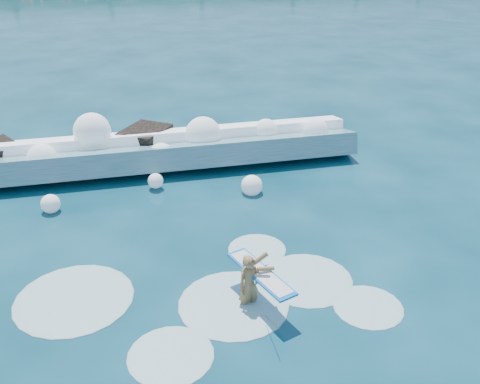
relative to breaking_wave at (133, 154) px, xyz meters
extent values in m
plane|color=#072D3A|center=(1.30, -7.24, -0.50)|extent=(200.00, 200.00, 0.00)
cube|color=teal|center=(0.00, -0.16, -0.08)|extent=(16.49, 2.51, 1.38)
cube|color=white|center=(0.00, 0.64, 0.33)|extent=(16.49, 1.16, 0.64)
cube|color=black|center=(-2.17, -0.20, -0.18)|extent=(1.65, 1.29, 0.91)
cube|color=black|center=(0.53, 1.00, -0.05)|extent=(2.24, 2.33, 1.27)
imported|color=olive|center=(2.21, -8.73, 0.03)|extent=(0.67, 0.53, 1.61)
cube|color=blue|center=(2.49, -8.68, 0.31)|extent=(1.21, 2.24, 0.05)
cube|color=silver|center=(2.49, -8.68, 0.32)|extent=(1.06, 2.04, 0.05)
cylinder|color=black|center=(2.39, -9.93, -0.05)|extent=(0.01, 0.91, 0.43)
sphere|color=white|center=(-3.13, -0.31, 0.28)|extent=(1.01, 1.01, 1.01)
sphere|color=white|center=(-1.38, 0.57, 0.80)|extent=(1.35, 1.35, 1.35)
sphere|color=white|center=(0.97, -0.66, 0.12)|extent=(0.92, 0.92, 0.92)
sphere|color=white|center=(2.62, 0.08, 0.52)|extent=(1.34, 1.34, 1.34)
sphere|color=white|center=(5.11, 0.26, 0.38)|extent=(0.93, 0.93, 0.93)
sphere|color=white|center=(6.92, -0.36, 0.46)|extent=(0.96, 0.96, 0.96)
sphere|color=white|center=(-2.72, -2.89, -0.23)|extent=(0.60, 0.60, 0.60)
sphere|color=white|center=(0.61, -2.03, -0.20)|extent=(0.52, 0.52, 0.52)
sphere|color=white|center=(3.71, -3.06, -0.24)|extent=(0.72, 0.72, 0.72)
ellipsoid|color=silver|center=(1.85, -8.64, -0.50)|extent=(2.67, 2.67, 0.13)
ellipsoid|color=silver|center=(0.20, -10.00, -0.50)|extent=(1.85, 1.85, 0.09)
ellipsoid|color=silver|center=(3.87, -8.11, -0.50)|extent=(2.35, 2.35, 0.12)
ellipsoid|color=silver|center=(-1.85, -7.58, -0.50)|extent=(2.88, 2.88, 0.14)
ellipsoid|color=silver|center=(3.00, -6.46, -0.50)|extent=(1.63, 1.63, 0.08)
ellipsoid|color=silver|center=(4.92, -9.46, -0.50)|extent=(1.67, 1.67, 0.08)
camera|label=1|loc=(-0.31, -18.53, 7.61)|focal=40.00mm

